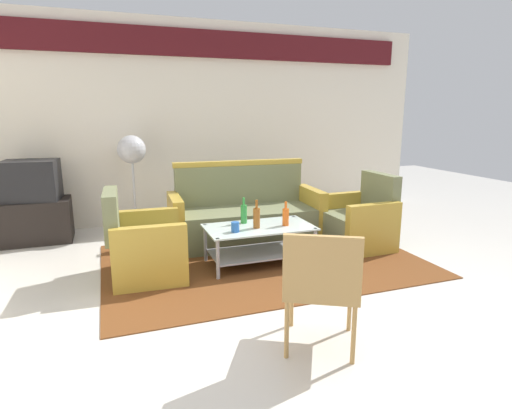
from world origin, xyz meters
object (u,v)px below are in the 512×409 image
Objects in this scene: television at (32,180)px; pedestal_fan at (132,155)px; couch at (246,217)px; bottle_orange at (286,216)px; coffee_table at (259,239)px; cup at (235,227)px; wicker_chair at (321,281)px; bottle_green at (244,213)px; armchair_right at (359,223)px; armchair_left at (144,248)px; bottle_brown at (257,217)px; tv_stand at (36,221)px.

television is 1.20m from pedestal_fan.
bottle_orange is (0.16, -0.83, 0.19)m from couch.
coffee_table is 11.00× the size of cup.
pedestal_fan is 3.53m from wicker_chair.
bottle_green is at bearing 147.93° from bottle_orange.
armchair_right is 1.01× the size of wicker_chair.
armchair_left is 0.77× the size of coffee_table.
television is at bearing -142.13° from armchair_left.
armchair_left reaches higher than cup.
armchair_right is 0.67× the size of pedestal_fan.
armchair_right is 3.91m from television.
couch is at bearing 101.07° from bottle_orange.
cup is (-0.24, -0.06, -0.06)m from bottle_brown.
television is at bearing 144.07° from coffee_table.
coffee_table is 4.36× the size of bottle_orange.
bottle_orange is (0.38, -0.24, -0.01)m from bottle_green.
bottle_green is 2.64m from tv_stand.
bottle_green is at bearing 72.58° from couch.
armchair_right is (1.19, -0.62, -0.03)m from couch.
bottle_green is 1.84m from wicker_chair.
armchair_right is 1.37m from bottle_brown.
cup is (-1.58, -0.26, 0.17)m from armchair_right.
bottle_brown is (-0.05, -0.05, 0.25)m from coffee_table.
armchair_left is 3.08× the size of bottle_green.
pedestal_fan reaches higher than cup.
bottle_orange is 3.09m from tv_stand.
couch reaches higher than armchair_right.
coffee_table is at bearing -35.88° from tv_stand.
bottle_orange is 0.87× the size of bottle_brown.
tv_stand is 1.24× the size of television.
television is at bearing -17.75° from couch.
wicker_chair is (0.11, -1.55, 0.03)m from cup.
bottle_brown is at bearing 178.31° from bottle_orange.
wicker_chair reaches higher than bottle_orange.
armchair_left is 1.44m from bottle_orange.
pedestal_fan is (1.17, 0.05, 0.25)m from television.
pedestal_fan is (-1.22, 0.93, 0.70)m from couch.
couch is 0.86m from bottle_brown.
pedestal_fan is (-1.11, 1.70, 0.74)m from coffee_table.
pedestal_fan is at bearing 55.98° from armchair_right.
bottle_brown reaches higher than tv_stand.
coffee_table is at bearing -59.23° from bottle_green.
wicker_chair is at bearing -96.23° from coffee_table.
coffee_table is 1.71× the size of television.
bottle_green is at bearing 116.55° from wicker_chair.
coffee_table is 2.17m from pedestal_fan.
cup is at bearing 98.15° from armchair_right.
wicker_chair is (-0.45, -1.60, -0.01)m from bottle_orange.
bottle_brown is (-0.15, -0.82, 0.20)m from couch.
television is 0.51× the size of pedestal_fan.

